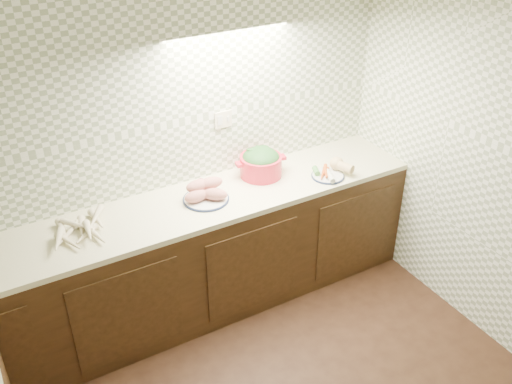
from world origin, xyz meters
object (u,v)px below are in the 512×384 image
sweet_potato_plate (205,192)px  dutch_oven (261,163)px  veg_plate (331,169)px  onion_bowl (203,186)px  parsnip_pile (82,227)px

sweet_potato_plate → dutch_oven: dutch_oven is taller
sweet_potato_plate → veg_plate: 0.96m
sweet_potato_plate → dutch_oven: size_ratio=0.85×
veg_plate → sweet_potato_plate: bearing=171.4°
onion_bowl → veg_plate: bearing=-15.4°
onion_bowl → dutch_oven: bearing=-1.1°
dutch_oven → veg_plate: dutch_oven is taller
sweet_potato_plate → onion_bowl: sweet_potato_plate is taller
parsnip_pile → sweet_potato_plate: 0.83m
parsnip_pile → veg_plate: size_ratio=1.31×
onion_bowl → veg_plate: (0.92, -0.25, 0.00)m
parsnip_pile → sweet_potato_plate: bearing=-2.4°
veg_plate → onion_bowl: bearing=164.6°
parsnip_pile → sweet_potato_plate: (0.83, -0.03, 0.02)m
sweet_potato_plate → parsnip_pile: bearing=177.6°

